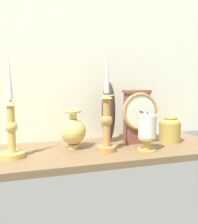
{
  "coord_description": "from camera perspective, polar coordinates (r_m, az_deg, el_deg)",
  "views": [
    {
      "loc": [
        -29.75,
        -96.14,
        27.23
      ],
      "look_at": [
        1.08,
        0.0,
        14.0
      ],
      "focal_mm": 43.45,
      "sensor_mm": 36.0,
      "label": 1
    }
  ],
  "objects": [
    {
      "name": "ground_plane",
      "position": [
        1.05,
        -0.57,
        -8.31
      ],
      "size": [
        100.0,
        36.0,
        2.4
      ],
      "primitive_type": "cube",
      "color": "brown"
    },
    {
      "name": "back_wall",
      "position": [
        1.19,
        -3.28,
        10.0
      ],
      "size": [
        120.0,
        2.0,
        65.0
      ],
      "primitive_type": "cube",
      "color": "white",
      "rests_on": "ground_plane"
    },
    {
      "name": "brass_vase_jar",
      "position": [
        1.17,
        14.7,
        -3.45
      ],
      "size": [
        8.83,
        8.83,
        10.64
      ],
      "color": "#AD9540",
      "rests_on": "ground_plane"
    },
    {
      "name": "tall_ceramic_vase",
      "position": [
        1.12,
        2.01,
        0.02
      ],
      "size": [
        5.72,
        5.72,
        25.12
      ],
      "color": "#40352E",
      "rests_on": "ground_plane"
    },
    {
      "name": "brass_vase_bulbous",
      "position": [
        1.03,
        -5.44,
        -3.98
      ],
      "size": [
        9.69,
        9.69,
        14.92
      ],
      "color": "tan",
      "rests_on": "ground_plane"
    },
    {
      "name": "mantel_clock",
      "position": [
        1.11,
        8.06,
        -0.64
      ],
      "size": [
        15.1,
        9.13,
        21.84
      ],
      "color": "brown",
      "rests_on": "ground_plane"
    },
    {
      "name": "candlestick_tall_center",
      "position": [
        0.98,
        1.63,
        -0.94
      ],
      "size": [
        7.0,
        7.0,
        39.68
      ],
      "color": "#BA8445",
      "rests_on": "ground_plane"
    },
    {
      "name": "pillar_candle_front",
      "position": [
        1.02,
        10.12,
        -3.81
      ],
      "size": [
        7.13,
        7.13,
        14.45
      ],
      "color": "gold",
      "rests_on": "ground_plane"
    },
    {
      "name": "candlestick_tall_left",
      "position": [
        0.95,
        -17.97,
        -2.87
      ],
      "size": [
        8.25,
        8.25,
        35.75
      ],
      "color": "tan",
      "rests_on": "ground_plane"
    }
  ]
}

